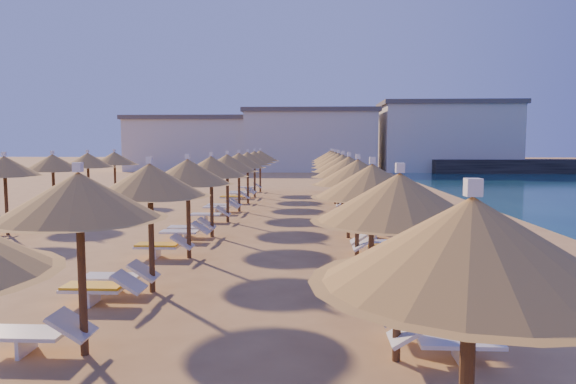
{
  "coord_description": "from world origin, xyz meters",
  "views": [
    {
      "loc": [
        1.22,
        -16.01,
        3.17
      ],
      "look_at": [
        0.29,
        4.0,
        1.3
      ],
      "focal_mm": 32.0,
      "sensor_mm": 36.0,
      "label": 1
    }
  ],
  "objects_px": {
    "beachgoer_b": "(369,209)",
    "beachgoer_c": "(404,201)",
    "jetty": "(568,166)",
    "parasol_row_east": "(349,168)",
    "parasol_row_west": "(211,168)",
    "beachgoer_a": "(421,217)"
  },
  "relations": [
    {
      "from": "beachgoer_b",
      "to": "beachgoer_c",
      "type": "height_order",
      "value": "beachgoer_b"
    },
    {
      "from": "jetty",
      "to": "beachgoer_c",
      "type": "bearing_deg",
      "value": -125.24
    },
    {
      "from": "parasol_row_east",
      "to": "beachgoer_b",
      "type": "distance_m",
      "value": 1.92
    },
    {
      "from": "beachgoer_c",
      "to": "parasol_row_east",
      "type": "bearing_deg",
      "value": -93.62
    },
    {
      "from": "jetty",
      "to": "beachgoer_b",
      "type": "height_order",
      "value": "beachgoer_b"
    },
    {
      "from": "jetty",
      "to": "parasol_row_west",
      "type": "distance_m",
      "value": 51.5
    },
    {
      "from": "beachgoer_b",
      "to": "beachgoer_a",
      "type": "height_order",
      "value": "beachgoer_b"
    },
    {
      "from": "jetty",
      "to": "beachgoer_c",
      "type": "height_order",
      "value": "beachgoer_c"
    },
    {
      "from": "jetty",
      "to": "parasol_row_west",
      "type": "bearing_deg",
      "value": -129.39
    },
    {
      "from": "parasol_row_east",
      "to": "beachgoer_c",
      "type": "xyz_separation_m",
      "value": [
        2.57,
        4.11,
        -1.54
      ]
    },
    {
      "from": "beachgoer_b",
      "to": "beachgoer_c",
      "type": "distance_m",
      "value": 3.66
    },
    {
      "from": "parasol_row_east",
      "to": "beachgoer_b",
      "type": "relative_size",
      "value": 20.66
    },
    {
      "from": "jetty",
      "to": "beachgoer_c",
      "type": "distance_m",
      "value": 43.9
    },
    {
      "from": "beachgoer_b",
      "to": "beachgoer_c",
      "type": "bearing_deg",
      "value": 127.88
    },
    {
      "from": "beachgoer_b",
      "to": "beachgoer_c",
      "type": "xyz_separation_m",
      "value": [
        1.79,
        3.2,
        -0.04
      ]
    },
    {
      "from": "parasol_row_west",
      "to": "beachgoer_a",
      "type": "xyz_separation_m",
      "value": [
        6.98,
        -0.52,
        -1.55
      ]
    },
    {
      "from": "parasol_row_east",
      "to": "parasol_row_west",
      "type": "xyz_separation_m",
      "value": [
        -4.67,
        0.0,
        0.0
      ]
    },
    {
      "from": "jetty",
      "to": "beachgoer_a",
      "type": "bearing_deg",
      "value": -122.41
    },
    {
      "from": "parasol_row_east",
      "to": "beachgoer_b",
      "type": "height_order",
      "value": "parasol_row_east"
    },
    {
      "from": "beachgoer_a",
      "to": "parasol_row_east",
      "type": "bearing_deg",
      "value": -120.78
    },
    {
      "from": "beachgoer_c",
      "to": "beachgoer_a",
      "type": "distance_m",
      "value": 4.64
    },
    {
      "from": "beachgoer_b",
      "to": "parasol_row_west",
      "type": "bearing_deg",
      "value": -103.36
    }
  ]
}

